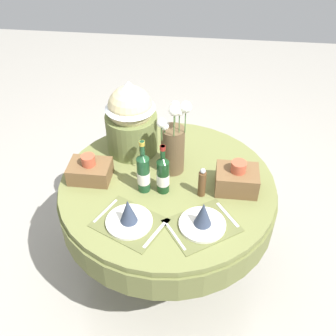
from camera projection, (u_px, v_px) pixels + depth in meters
ground at (167, 261)px, 2.73m from camera, size 8.00×8.00×0.00m
dining_table at (167, 198)px, 2.34m from camera, size 1.26×1.26×0.74m
place_setting_left at (129, 217)px, 1.99m from camera, size 0.42×0.38×0.16m
place_setting_right at (203, 220)px, 1.97m from camera, size 0.43×0.41×0.16m
flower_vase at (173, 145)px, 2.22m from camera, size 0.17×0.23×0.48m
wine_bottle_left at (143, 172)px, 2.13m from camera, size 0.07×0.07×0.33m
wine_bottle_centre at (163, 174)px, 2.13m from camera, size 0.07×0.07×0.31m
pepper_mill at (202, 183)px, 2.12m from camera, size 0.04×0.04×0.19m
gift_tub_back_left at (131, 115)px, 2.34m from camera, size 0.31×0.31×0.47m
woven_basket_side_left at (90, 170)px, 2.25m from camera, size 0.23×0.17×0.16m
woven_basket_side_right at (237, 179)px, 2.17m from camera, size 0.23×0.18×0.19m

